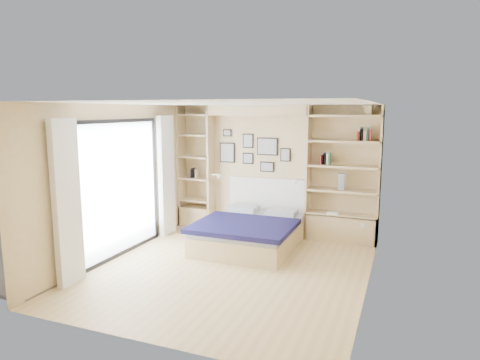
% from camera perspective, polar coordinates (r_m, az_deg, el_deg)
% --- Properties ---
extents(ground, '(4.50, 4.50, 0.00)m').
position_cam_1_polar(ground, '(6.67, -1.22, -11.82)').
color(ground, tan).
rests_on(ground, ground).
extents(room_shell, '(4.50, 4.50, 4.50)m').
position_cam_1_polar(room_shell, '(7.89, 0.41, -0.37)').
color(room_shell, '#CEB181').
rests_on(room_shell, ground).
extents(bed, '(1.66, 2.11, 1.07)m').
position_cam_1_polar(bed, '(7.65, 1.41, -6.90)').
color(bed, tan).
rests_on(bed, ground).
extents(photo_gallery, '(1.48, 0.02, 0.82)m').
position_cam_1_polar(photo_gallery, '(8.50, 1.70, 3.91)').
color(photo_gallery, black).
rests_on(photo_gallery, ground).
extents(reading_lamps, '(1.92, 0.12, 0.15)m').
position_cam_1_polar(reading_lamps, '(8.30, 2.15, 0.27)').
color(reading_lamps, silver).
rests_on(reading_lamps, ground).
extents(shelf_decor, '(3.56, 0.23, 2.03)m').
position_cam_1_polar(shelf_decor, '(7.94, 12.21, 3.99)').
color(shelf_decor, '#A51E1E').
rests_on(shelf_decor, ground).
extents(deck, '(3.20, 4.00, 0.05)m').
position_cam_1_polar(deck, '(8.65, -24.04, -7.67)').
color(deck, '#66594B').
rests_on(deck, ground).
extents(deck_chair, '(0.63, 0.83, 0.75)m').
position_cam_1_polar(deck_chair, '(7.97, -21.70, -6.28)').
color(deck_chair, tan).
rests_on(deck_chair, ground).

